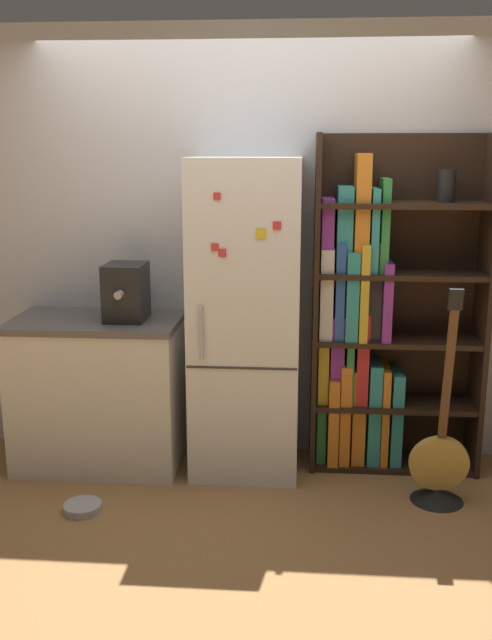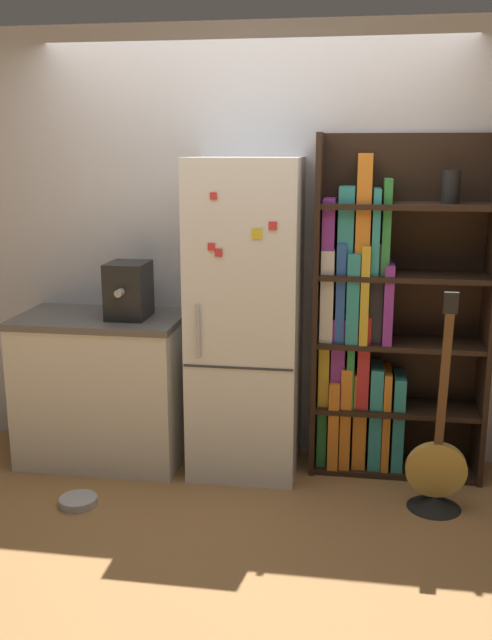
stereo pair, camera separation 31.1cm
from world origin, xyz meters
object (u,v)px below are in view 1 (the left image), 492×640
object	(u,v)px
pet_bowl	(83,507)
guitar	(439,472)
bookshelf	(372,324)
refrigerator	(246,319)
espresso_machine	(126,292)

from	to	relation	value
pet_bowl	guitar	bearing A→B (deg)	7.89
bookshelf	refrigerator	bearing A→B (deg)	-170.11
espresso_machine	pet_bowl	world-z (taller)	espresso_machine
bookshelf	guitar	size ratio (longest dim) A/B	1.62
espresso_machine	bookshelf	bearing A→B (deg)	6.09
espresso_machine	pet_bowl	distance (m)	1.22
bookshelf	pet_bowl	world-z (taller)	bookshelf
bookshelf	pet_bowl	size ratio (longest dim) A/B	9.53
espresso_machine	pet_bowl	xyz separation A→B (m)	(-0.13, -0.61, -1.05)
guitar	pet_bowl	size ratio (longest dim) A/B	5.87
refrigerator	guitar	xyz separation A→B (m)	(1.09, -0.36, -0.75)
espresso_machine	refrigerator	bearing A→B (deg)	1.98
refrigerator	espresso_machine	bearing A→B (deg)	-178.02
espresso_machine	guitar	distance (m)	2.03
bookshelf	pet_bowl	bearing A→B (deg)	-154.18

